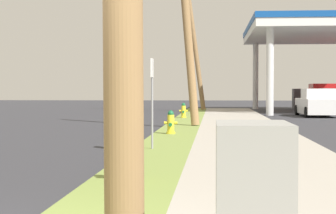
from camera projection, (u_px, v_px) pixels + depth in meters
name	position (u px, v px, depth m)	size (l,w,h in m)	color
fire_hydrant_nearest	(125.00, 159.00, 9.05)	(0.42, 0.38, 0.74)	yellow
fire_hydrant_second	(171.00, 124.00, 18.69)	(0.42, 0.38, 0.74)	yellow
fire_hydrant_third	(184.00, 111.00, 29.50)	(0.42, 0.37, 0.74)	yellow
utility_pole_midground	(187.00, 19.00, 23.22)	(1.50, 1.30, 8.15)	#937047
utility_pole_background	(193.00, 33.00, 41.01)	(2.27, 0.81, 10.42)	#937047
utility_cabinet	(253.00, 213.00, 4.08)	(0.56, 0.85, 1.16)	slate
street_sign_post	(152.00, 84.00, 13.91)	(0.05, 0.36, 2.12)	gray
car_silver_by_near_pump	(328.00, 101.00, 40.35)	(2.00, 4.53, 1.57)	#BCBCC1
car_white_by_far_pump	(317.00, 104.00, 33.52)	(2.00, 4.53, 1.57)	white
truck_red_at_forecourt	(325.00, 98.00, 43.66)	(2.18, 5.42, 1.97)	red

